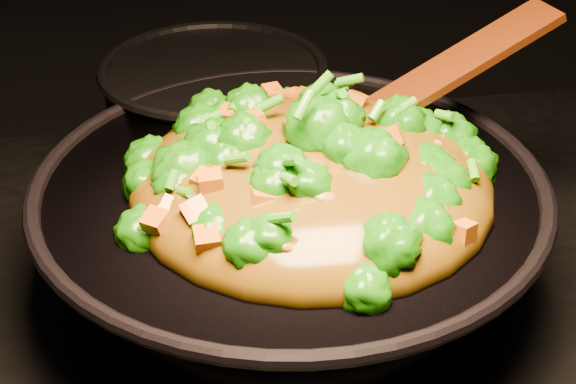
{
  "coord_description": "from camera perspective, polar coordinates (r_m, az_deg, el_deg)",
  "views": [
    {
      "loc": [
        -0.17,
        -0.59,
        1.45
      ],
      "look_at": [
        -0.04,
        0.08,
        1.01
      ],
      "focal_mm": 55.0,
      "sensor_mm": 36.0,
      "label": 1
    }
  ],
  "objects": [
    {
      "name": "stir_fry",
      "position": [
        0.75,
        1.57,
        3.49
      ],
      "size": [
        0.34,
        0.34,
        0.11
      ],
      "primitive_type": null,
      "rotation": [
        0.0,
        0.0,
        0.07
      ],
      "color": "#1A6B07",
      "rests_on": "wok"
    },
    {
      "name": "spatula",
      "position": [
        0.85,
        8.08,
        6.45
      ],
      "size": [
        0.3,
        0.11,
        0.13
      ],
      "primitive_type": "cube",
      "rotation": [
        0.0,
        -0.38,
        0.22
      ],
      "color": "#331307",
      "rests_on": "wok"
    },
    {
      "name": "wok",
      "position": [
        0.83,
        0.13,
        -3.2
      ],
      "size": [
        0.5,
        0.5,
        0.13
      ],
      "primitive_type": null,
      "rotation": [
        0.0,
        0.0,
        -0.11
      ],
      "color": "black",
      "rests_on": "stovetop"
    },
    {
      "name": "back_pot",
      "position": [
        1.03,
        -4.68,
        4.76
      ],
      "size": [
        0.32,
        0.32,
        0.14
      ],
      "primitive_type": "cylinder",
      "rotation": [
        0.0,
        0.0,
        -0.41
      ],
      "color": "black",
      "rests_on": "stovetop"
    }
  ]
}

